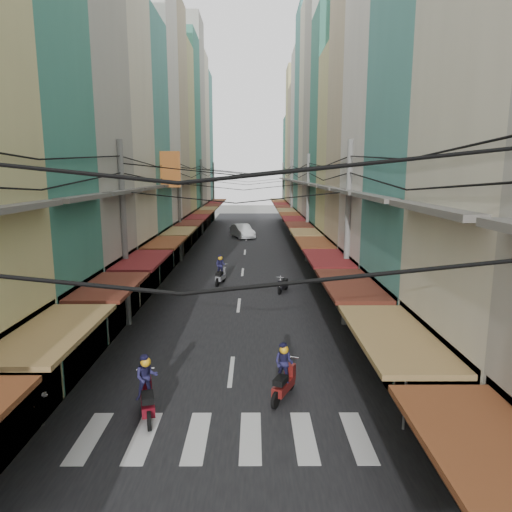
{
  "coord_description": "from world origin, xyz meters",
  "views": [
    {
      "loc": [
        0.79,
        -16.84,
        6.81
      ],
      "look_at": [
        0.89,
        5.31,
        2.75
      ],
      "focal_mm": 32.0,
      "sensor_mm": 36.0,
      "label": 1
    }
  ],
  "objects_px": {
    "bicycle": "(370,331)",
    "traffic_sign": "(407,354)",
    "white_car": "(242,238)",
    "market_umbrella": "(439,322)"
  },
  "relations": [
    {
      "from": "bicycle",
      "to": "traffic_sign",
      "type": "relative_size",
      "value": 0.52
    },
    {
      "from": "white_car",
      "to": "bicycle",
      "type": "xyz_separation_m",
      "value": [
        6.28,
        -28.78,
        0.0
      ]
    },
    {
      "from": "white_car",
      "to": "traffic_sign",
      "type": "relative_size",
      "value": 1.72
    },
    {
      "from": "white_car",
      "to": "market_umbrella",
      "type": "distance_m",
      "value": 34.39
    },
    {
      "from": "white_car",
      "to": "traffic_sign",
      "type": "distance_m",
      "value": 36.96
    },
    {
      "from": "bicycle",
      "to": "market_umbrella",
      "type": "xyz_separation_m",
      "value": [
        0.98,
        -4.77,
        2.01
      ]
    },
    {
      "from": "bicycle",
      "to": "traffic_sign",
      "type": "xyz_separation_m",
      "value": [
        -1.05,
        -7.74,
        2.16
      ]
    },
    {
      "from": "white_car",
      "to": "market_umbrella",
      "type": "relative_size",
      "value": 2.23
    },
    {
      "from": "bicycle",
      "to": "white_car",
      "type": "bearing_deg",
      "value": 36.75
    },
    {
      "from": "market_umbrella",
      "to": "traffic_sign",
      "type": "distance_m",
      "value": 3.6
    }
  ]
}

